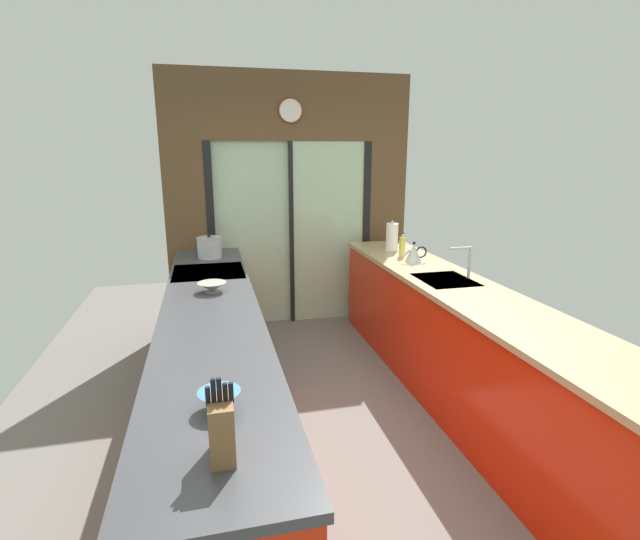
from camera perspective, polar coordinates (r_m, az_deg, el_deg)
The scene contains 13 objects.
ground_plane at distance 3.87m, azimuth 1.61°, elevation -15.20°, with size 5.04×7.60×0.02m, color slate.
back_wall_unit at distance 5.15m, azimuth -3.60°, elevation 10.06°, with size 2.64×0.12×2.70m.
left_counter_run at distance 3.13m, azimuth -12.70°, elevation -13.28°, with size 0.62×3.80×0.92m.
right_counter_run at distance 3.75m, azimuth 16.64°, elevation -8.83°, with size 0.62×3.80×0.92m.
sink_faucet at distance 3.84m, azimuth 17.35°, elevation 1.51°, with size 0.19×0.02×0.26m.
oven_range at distance 4.16m, azimuth -13.01°, elevation -6.37°, with size 0.60×0.60×0.92m.
mixing_bowl_near at distance 1.92m, azimuth -12.13°, elevation -15.15°, with size 0.17×0.17×0.08m.
mixing_bowl_far at distance 3.41m, azimuth -12.99°, elevation -2.02°, with size 0.20×0.20×0.07m.
knife_block at distance 1.62m, azimuth -11.90°, elevation -18.32°, with size 0.09×0.14×0.28m.
stock_pot at distance 4.52m, azimuth -13.29°, elevation 2.70°, with size 0.23×0.23×0.22m.
kettle at distance 4.29m, azimuth 11.35°, elevation 2.00°, with size 0.24×0.15×0.19m.
soap_bottle_far at distance 4.52m, azimuth 9.96°, elevation 2.85°, with size 0.05×0.05×0.23m.
paper_towel_roll at distance 4.75m, azimuth 8.74°, elevation 3.94°, with size 0.14×0.14×0.31m.
Camera 1 is at (-0.90, -2.65, 1.89)m, focal length 26.31 mm.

